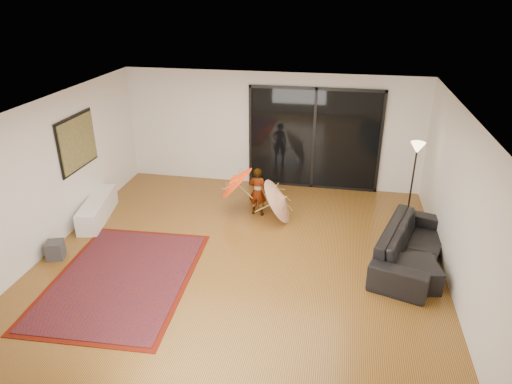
% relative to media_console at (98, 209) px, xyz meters
% --- Properties ---
extents(floor, '(7.00, 7.00, 0.00)m').
position_rel_media_console_xyz_m(floor, '(3.25, -0.98, -0.22)').
color(floor, olive).
rests_on(floor, ground).
extents(ceiling, '(7.00, 7.00, 0.00)m').
position_rel_media_console_xyz_m(ceiling, '(3.25, -0.98, 2.48)').
color(ceiling, white).
rests_on(ceiling, wall_back).
extents(wall_back, '(7.00, 0.00, 7.00)m').
position_rel_media_console_xyz_m(wall_back, '(3.25, 2.52, 1.13)').
color(wall_back, silver).
rests_on(wall_back, floor).
extents(wall_front, '(7.00, 0.00, 7.00)m').
position_rel_media_console_xyz_m(wall_front, '(3.25, -4.48, 1.13)').
color(wall_front, silver).
rests_on(wall_front, floor).
extents(wall_left, '(0.00, 7.00, 7.00)m').
position_rel_media_console_xyz_m(wall_left, '(-0.25, -0.98, 1.13)').
color(wall_left, silver).
rests_on(wall_left, floor).
extents(wall_right, '(0.00, 7.00, 7.00)m').
position_rel_media_console_xyz_m(wall_right, '(6.75, -0.98, 1.13)').
color(wall_right, silver).
rests_on(wall_right, floor).
extents(sliding_door, '(3.06, 0.07, 2.40)m').
position_rel_media_console_xyz_m(sliding_door, '(4.25, 2.49, 0.98)').
color(sliding_door, black).
rests_on(sliding_door, wall_back).
extents(painting, '(0.04, 1.28, 1.08)m').
position_rel_media_console_xyz_m(painting, '(-0.21, 0.02, 1.43)').
color(painting, black).
rests_on(painting, wall_left).
extents(media_console, '(0.71, 1.64, 0.44)m').
position_rel_media_console_xyz_m(media_console, '(0.00, 0.00, 0.00)').
color(media_console, white).
rests_on(media_console, floor).
extents(speaker, '(0.36, 0.36, 0.33)m').
position_rel_media_console_xyz_m(speaker, '(0.00, -1.54, -0.06)').
color(speaker, '#424244').
rests_on(speaker, floor).
extents(persian_rug, '(2.38, 3.23, 0.02)m').
position_rel_media_console_xyz_m(persian_rug, '(1.45, -1.92, -0.21)').
color(persian_rug, '#581207').
rests_on(persian_rug, floor).
extents(sofa, '(1.58, 2.51, 0.68)m').
position_rel_media_console_xyz_m(sofa, '(6.20, -0.53, 0.12)').
color(sofa, black).
rests_on(sofa, floor).
extents(ottoman, '(0.80, 0.80, 0.40)m').
position_rel_media_console_xyz_m(ottoman, '(6.20, -1.16, -0.02)').
color(ottoman, black).
rests_on(ottoman, floor).
extents(floor_lamp, '(0.28, 0.28, 1.66)m').
position_rel_media_console_xyz_m(floor_lamp, '(6.35, 1.24, 1.09)').
color(floor_lamp, black).
rests_on(floor_lamp, floor).
extents(child, '(0.41, 0.30, 1.05)m').
position_rel_media_console_xyz_m(child, '(3.23, 0.82, 0.31)').
color(child, '#999999').
rests_on(child, floor).
extents(parasol_orange, '(0.74, 0.89, 0.90)m').
position_rel_media_console_xyz_m(parasol_orange, '(2.68, 0.77, 0.51)').
color(parasol_orange, '#FC3E0D').
rests_on(parasol_orange, child).
extents(parasol_white, '(0.68, 0.98, 0.99)m').
position_rel_media_console_xyz_m(parasol_white, '(3.83, 0.67, 0.28)').
color(parasol_white, beige).
rests_on(parasol_white, floor).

